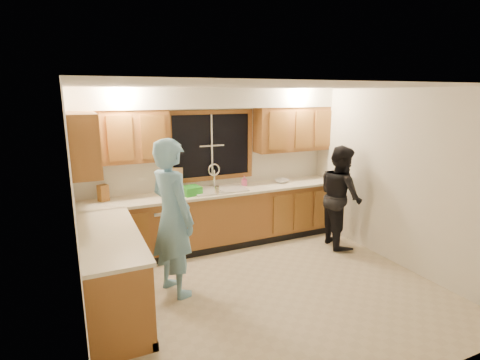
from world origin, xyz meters
name	(u,v)px	position (x,y,z in m)	size (l,w,h in m)	color
floor	(266,289)	(0.00, 0.00, 0.00)	(4.20, 4.20, 0.00)	#BFB093
ceiling	(269,86)	(0.00, 0.00, 2.50)	(4.20, 4.20, 0.00)	white
wall_back	(212,167)	(0.00, 1.90, 1.25)	(4.20, 4.20, 0.00)	silver
wall_left	(76,218)	(-2.10, 0.00, 1.25)	(3.80, 3.80, 0.00)	silver
wall_right	(397,178)	(2.10, 0.00, 1.25)	(3.80, 3.80, 0.00)	silver
base_cabinets_back	(219,219)	(0.00, 1.60, 0.44)	(4.20, 0.60, 0.88)	#9A602C
base_cabinets_left	(111,274)	(-1.80, 0.35, 0.44)	(0.60, 1.90, 0.88)	#9A602C
countertop_back	(219,192)	(0.00, 1.58, 0.90)	(4.20, 0.63, 0.04)	#F5EACE
countertop_left	(109,235)	(-1.79, 0.35, 0.90)	(0.63, 1.90, 0.04)	#F5EACE
upper_cabinets_left	(121,137)	(-1.43, 1.73, 1.83)	(1.35, 0.33, 0.75)	#9A602C
upper_cabinets_right	(292,129)	(1.43, 1.73, 1.83)	(1.35, 0.33, 0.75)	#9A602C
upper_cabinets_return	(84,144)	(-1.94, 1.12, 1.83)	(0.33, 0.90, 0.75)	#9A602C
soffit	(215,98)	(0.00, 1.72, 2.35)	(4.20, 0.35, 0.30)	white
window_frame	(212,146)	(0.00, 1.89, 1.60)	(1.44, 0.03, 1.14)	black
sink	(219,194)	(0.00, 1.60, 0.86)	(0.86, 0.52, 0.57)	silver
dishwasher	(168,229)	(-0.85, 1.59, 0.41)	(0.60, 0.56, 0.82)	white
stove	(117,297)	(-1.80, -0.22, 0.45)	(0.58, 0.75, 0.90)	white
man	(173,218)	(-1.05, 0.44, 0.96)	(0.70, 0.46, 1.93)	#78B9E3
woman	(340,196)	(1.78, 0.81, 0.82)	(0.79, 0.62, 1.63)	black
knife_block	(103,193)	(-1.72, 1.72, 1.04)	(0.13, 0.11, 0.24)	#9C652B
cutting_board	(173,180)	(-0.68, 1.76, 1.12)	(0.29, 0.02, 0.39)	tan
dish_crate	(191,191)	(-0.48, 1.53, 0.98)	(0.27, 0.25, 0.13)	green
soap_bottle	(244,181)	(0.50, 1.71, 1.00)	(0.08, 0.08, 0.17)	#EB5997
bowl	(282,181)	(1.19, 1.65, 0.95)	(0.23, 0.23, 0.06)	silver
can_left	(196,191)	(-0.41, 1.48, 0.98)	(0.06, 0.06, 0.11)	#C1B395
can_right	(217,190)	(-0.12, 1.37, 0.99)	(0.07, 0.07, 0.13)	#C1B395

